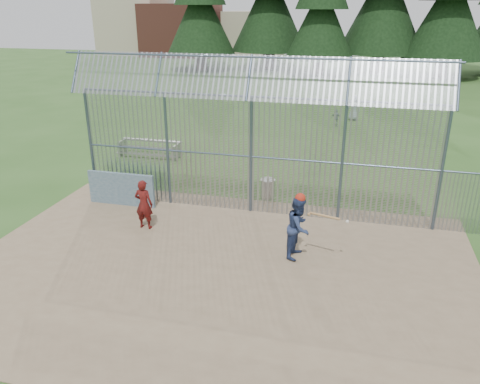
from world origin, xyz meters
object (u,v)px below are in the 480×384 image
(batter, at_px, (299,227))
(trash_can, at_px, (268,189))
(onlooker, at_px, (144,204))
(dugout_wall, at_px, (121,189))
(bleacher, at_px, (149,148))

(batter, distance_m, trash_can, 4.44)
(batter, bearing_deg, onlooker, 94.05)
(trash_can, bearing_deg, dugout_wall, -158.81)
(dugout_wall, height_order, trash_can, dugout_wall)
(batter, relative_size, onlooker, 1.10)
(onlooker, xyz_separation_m, bleacher, (-3.11, 7.18, -0.42))
(onlooker, height_order, trash_can, onlooker)
(dugout_wall, bearing_deg, bleacher, 104.89)
(onlooker, bearing_deg, dugout_wall, -42.71)
(trash_can, bearing_deg, bleacher, 150.00)
(batter, xyz_separation_m, onlooker, (-5.02, 0.62, -0.08))
(batter, relative_size, bleacher, 0.60)
(dugout_wall, height_order, batter, batter)
(bleacher, bearing_deg, onlooker, -66.62)
(dugout_wall, relative_size, bleacher, 0.83)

